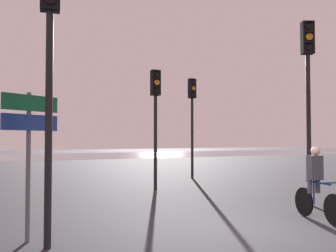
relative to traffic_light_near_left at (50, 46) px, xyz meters
The scene contains 8 objects.
ground_plane 5.08m from the traffic_light_near_left, 11.41° to the right, with size 120.00×120.00×0.00m, color #28282D.
water_strip 34.45m from the traffic_light_near_left, 83.69° to the left, with size 80.00×16.00×0.01m, color slate.
traffic_light_near_left is the anchor object (origin of this frame).
traffic_light_near_right 7.09m from the traffic_light_near_left, ahead, with size 0.39×0.41×5.02m.
traffic_light_center 7.17m from the traffic_light_near_left, 51.56° to the left, with size 0.33×0.34×4.23m.
traffic_light_far_right 11.45m from the traffic_light_near_left, 48.24° to the left, with size 0.33×0.35×4.58m.
direction_sign_post 1.64m from the traffic_light_near_left, 114.44° to the left, with size 0.98×0.55×2.60m.
cyclist 6.19m from the traffic_light_near_left, ahead, with size 0.52×1.68×1.62m.
Camera 1 is at (-4.71, -5.62, 1.78)m, focal length 40.00 mm.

